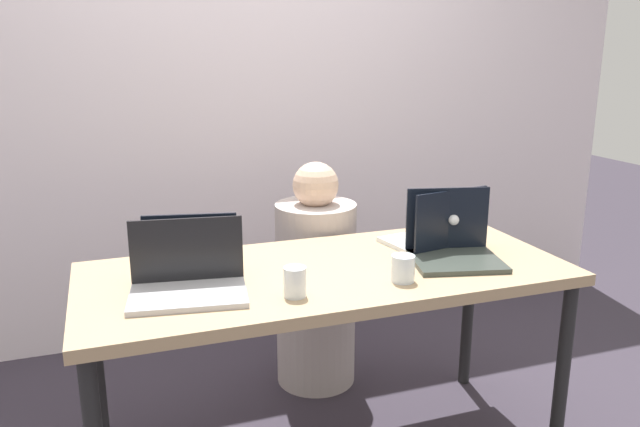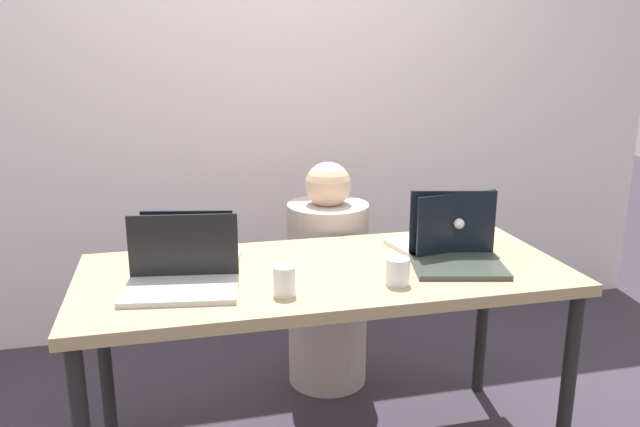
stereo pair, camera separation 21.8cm
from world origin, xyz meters
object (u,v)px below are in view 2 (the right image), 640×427
object	(u,v)px
laptop_back_left	(193,255)
water_glass_left	(284,283)
water_glass_right	(397,273)
laptop_back_right	(443,237)
person_at_center	(328,287)
laptop_front_right	(456,250)
laptop_front_left	(182,274)

from	to	relation	value
laptop_back_left	water_glass_left	size ratio (longest dim) A/B	3.62
laptop_back_left	water_glass_right	distance (m)	0.71
laptop_back_right	water_glass_left	xyz separation A→B (m)	(-0.66, -0.30, -0.01)
person_at_center	laptop_front_right	bearing A→B (deg)	107.34
laptop_front_right	water_glass_right	bearing A→B (deg)	-139.75
laptop_front_left	water_glass_left	size ratio (longest dim) A/B	4.06
laptop_back_left	water_glass_left	distance (m)	0.41
person_at_center	water_glass_right	world-z (taller)	person_at_center
laptop_back_left	laptop_front_right	bearing A→B (deg)	-178.83
person_at_center	water_glass_left	distance (m)	0.90
laptop_back_left	laptop_back_right	xyz separation A→B (m)	(0.93, -0.00, 0.00)
laptop_back_right	laptop_front_right	distance (m)	0.16
person_at_center	water_glass_left	xyz separation A→B (m)	(-0.33, -0.77, 0.34)
water_glass_left	laptop_back_left	bearing A→B (deg)	130.80
water_glass_right	person_at_center	bearing A→B (deg)	92.98
person_at_center	laptop_back_right	distance (m)	0.67
laptop_back_left	water_glass_right	size ratio (longest dim) A/B	3.85
laptop_front_left	water_glass_right	world-z (taller)	laptop_front_left
water_glass_right	laptop_back_left	bearing A→B (deg)	154.66
person_at_center	laptop_front_right	size ratio (longest dim) A/B	2.85
laptop_front_left	laptop_back_left	bearing A→B (deg)	84.89
person_at_center	laptop_back_left	bearing A→B (deg)	28.81
water_glass_left	water_glass_right	bearing A→B (deg)	0.88
laptop_back_right	laptop_front_left	world-z (taller)	laptop_back_right
laptop_back_right	person_at_center	bearing A→B (deg)	-64.64
laptop_back_left	laptop_back_right	world-z (taller)	laptop_back_right
laptop_back_left	laptop_back_right	size ratio (longest dim) A/B	0.93
laptop_back_left	water_glass_left	xyz separation A→B (m)	(0.27, -0.31, -0.01)
laptop_back_right	laptop_front_left	xyz separation A→B (m)	(-0.97, -0.17, -0.00)
laptop_front_left	water_glass_left	distance (m)	0.33
laptop_front_right	water_glass_right	size ratio (longest dim) A/B	4.07
laptop_back_right	water_glass_left	bearing A→B (deg)	14.47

